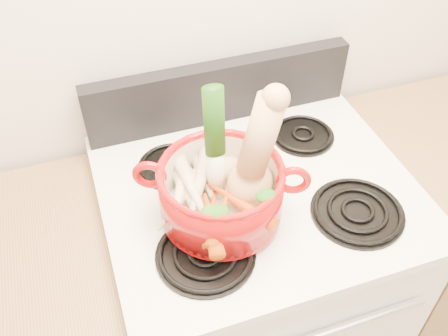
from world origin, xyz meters
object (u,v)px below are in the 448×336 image
object	(u,v)px
stove_body	(251,292)
squash	(255,153)
dutch_oven	(221,192)
leek	(215,145)

from	to	relation	value
stove_body	squash	xyz separation A→B (m)	(-0.04, -0.07, 0.68)
stove_body	squash	bearing A→B (deg)	-123.60
stove_body	dutch_oven	distance (m)	0.59
squash	leek	bearing A→B (deg)	130.11
stove_body	squash	world-z (taller)	squash
stove_body	dutch_oven	world-z (taller)	dutch_oven
squash	leek	distance (m)	0.09
squash	leek	world-z (taller)	leek
dutch_oven	squash	size ratio (longest dim) A/B	1.01
dutch_oven	leek	xyz separation A→B (m)	(0.00, 0.04, 0.11)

